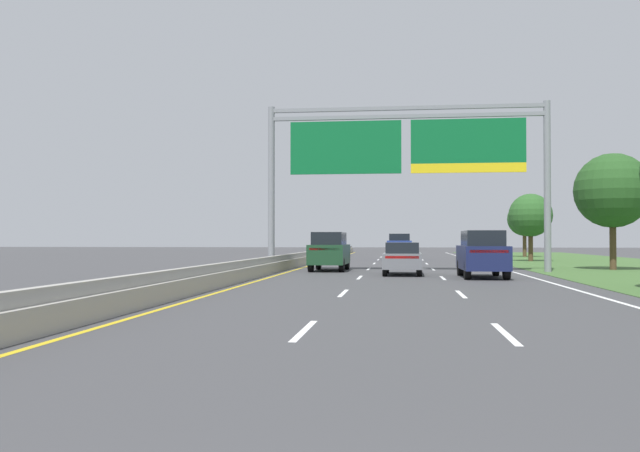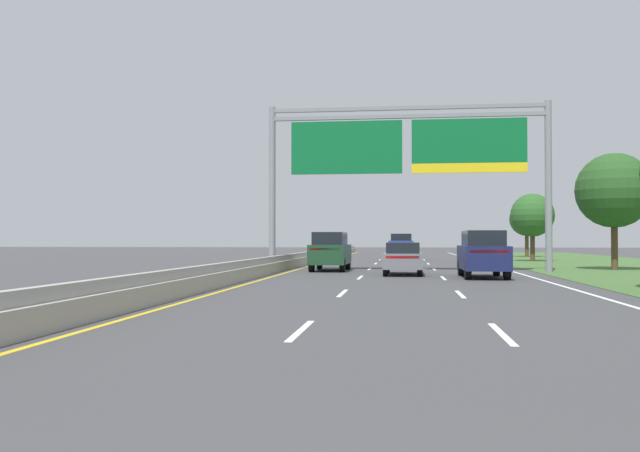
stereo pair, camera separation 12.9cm
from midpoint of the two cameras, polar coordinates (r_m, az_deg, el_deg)
name	(u,v)px [view 2 (the right image)]	position (r m, az deg, el deg)	size (l,w,h in m)	color
ground_plane	(402,271)	(37.30, 6.93, -3.76)	(220.00, 220.00, 0.00)	#3D3D3F
lane_striping	(402,271)	(36.84, 6.93, -3.79)	(11.96, 106.00, 0.01)	white
median_barrier_concrete	(282,264)	(37.87, -3.12, -3.19)	(0.60, 110.00, 0.85)	#99968E
overhead_sign_gantry	(407,153)	(37.00, 7.38, 6.10)	(15.06, 0.42, 9.01)	gray
pickup_truck_blue	(401,247)	(57.63, 6.86, -1.76)	(2.02, 5.41, 2.20)	navy
car_navy_right_lane_suv	(483,253)	(31.48, 13.56, -2.23)	(1.92, 4.71, 2.11)	#161E47
car_darkgreen_left_lane_suv	(330,251)	(37.48, 0.97, -2.08)	(1.95, 4.72, 2.11)	#193D23
car_grey_centre_lane_sedan	(403,258)	(33.43, 7.06, -2.66)	(1.87, 4.42, 1.57)	slate
roadside_tree_mid	(614,191)	(41.56, 23.44, 2.73)	(4.18, 4.18, 6.55)	#4C3823
roadside_tree_far	(532,215)	(55.80, 17.39, 0.85)	(3.37, 3.37, 5.30)	#4C3823
roadside_tree_distant	(527,219)	(69.80, 16.94, 0.56)	(3.33, 3.33, 5.39)	#4C3823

